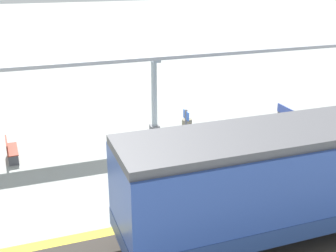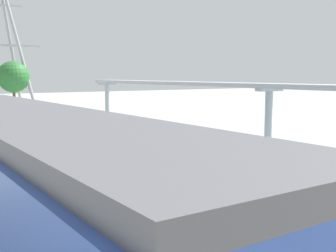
% 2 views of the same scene
% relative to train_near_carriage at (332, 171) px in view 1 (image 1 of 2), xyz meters
% --- Properties ---
extents(ground_plane, '(176.00, 176.00, 0.00)m').
position_rel_train_near_carriage_xyz_m(ground_plane, '(5.78, 2.46, -1.83)').
color(ground_plane, '#999E99').
extents(tactile_edge_strip, '(0.44, 34.87, 0.01)m').
position_rel_train_near_carriage_xyz_m(tactile_edge_strip, '(1.81, 2.46, -1.83)').
color(tactile_edge_strip, gold).
rests_on(tactile_edge_strip, ground).
extents(trackbed, '(3.20, 46.87, 0.01)m').
position_rel_train_near_carriage_xyz_m(trackbed, '(-0.01, 2.46, -1.83)').
color(trackbed, '#38332D').
rests_on(trackbed, ground).
extents(train_near_carriage, '(2.65, 13.35, 3.48)m').
position_rel_train_near_carriage_xyz_m(train_near_carriage, '(0.00, 0.00, 0.00)').
color(train_near_carriage, '#2E4DA2').
rests_on(train_near_carriage, ground).
extents(canopy_pillar_second, '(1.10, 0.44, 3.67)m').
position_rel_train_near_carriage_xyz_m(canopy_pillar_second, '(9.52, 2.64, 0.03)').
color(canopy_pillar_second, slate).
rests_on(canopy_pillar_second, ground).
extents(canopy_beam, '(1.20, 28.23, 0.16)m').
position_rel_train_near_carriage_xyz_m(canopy_beam, '(9.52, 2.33, 1.92)').
color(canopy_beam, '#A8AAB2').
rests_on(canopy_beam, canopy_pillar_nearest).
extents(bench_near_end, '(1.52, 0.50, 0.86)m').
position_rel_train_near_carriage_xyz_m(bench_near_end, '(8.42, 9.41, -1.39)').
color(bench_near_end, maroon).
rests_on(bench_near_end, ground).
extents(bench_mid_platform, '(1.50, 0.45, 0.86)m').
position_rel_train_near_carriage_xyz_m(bench_mid_platform, '(8.35, -4.30, -1.39)').
color(bench_mid_platform, '#354AA3').
rests_on(bench_mid_platform, ground).
extents(trash_bin, '(0.48, 0.48, 0.97)m').
position_rel_train_near_carriage_xyz_m(trash_bin, '(8.05, 1.51, -1.35)').
color(trash_bin, '#736D59').
rests_on(trash_bin, ground).
extents(platform_info_sign, '(0.56, 0.10, 2.20)m').
position_rel_train_near_carriage_xyz_m(platform_info_sign, '(6.02, 2.38, -0.50)').
color(platform_info_sign, '#4C4C51').
rests_on(platform_info_sign, ground).
extents(passenger_waiting_near_edge, '(0.53, 0.49, 1.72)m').
position_rel_train_near_carriage_xyz_m(passenger_waiting_near_edge, '(3.43, -1.59, -0.75)').
color(passenger_waiting_near_edge, '#222430').
rests_on(passenger_waiting_near_edge, ground).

